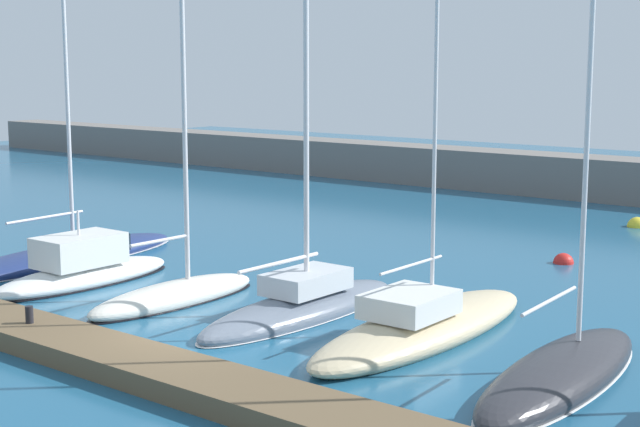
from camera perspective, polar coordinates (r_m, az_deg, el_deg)
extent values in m
plane|color=#1E567A|center=(24.08, -7.99, -8.08)|extent=(120.00, 120.00, 0.00)
cube|color=brown|center=(22.77, -11.68, -8.54)|extent=(29.48, 1.89, 0.49)
ellipsoid|color=navy|center=(35.44, -14.85, -2.51)|extent=(3.25, 10.17, 0.88)
ellipsoid|color=silver|center=(35.47, -14.84, -2.72)|extent=(3.29, 10.28, 0.12)
cylinder|color=silver|center=(35.05, -15.03, 12.17)|extent=(0.14, 0.14, 17.13)
cylinder|color=silver|center=(34.64, -16.02, -0.21)|extent=(0.35, 3.30, 0.10)
ellipsoid|color=white|center=(31.80, -13.87, -3.70)|extent=(2.08, 6.74, 0.86)
ellipsoid|color=black|center=(31.84, -13.86, -4.01)|extent=(2.11, 6.80, 0.12)
cube|color=silver|center=(31.53, -14.14, -2.12)|extent=(1.70, 2.72, 0.97)
cube|color=black|center=(32.20, -12.53, -1.57)|extent=(1.51, 0.69, 0.54)
cylinder|color=silver|center=(31.38, -14.20, -0.54)|extent=(0.08, 0.08, 0.80)
ellipsoid|color=silver|center=(28.73, -8.66, -4.92)|extent=(1.62, 6.24, 0.91)
ellipsoid|color=black|center=(28.77, -8.65, -5.23)|extent=(1.63, 6.30, 0.12)
cylinder|color=silver|center=(28.33, -8.06, 5.10)|extent=(0.14, 0.14, 9.04)
cylinder|color=silver|center=(28.01, -9.57, -1.61)|extent=(0.11, 2.08, 0.10)
ellipsoid|color=slate|center=(27.02, -1.05, -5.82)|extent=(2.12, 8.03, 1.07)
ellipsoid|color=silver|center=(27.05, -1.05, -6.04)|extent=(2.14, 8.11, 0.12)
cylinder|color=silver|center=(26.27, -0.83, 7.71)|extent=(0.15, 0.15, 11.57)
cylinder|color=silver|center=(25.95, -2.42, -2.95)|extent=(0.12, 3.21, 0.11)
cube|color=silver|center=(26.95, -0.83, -4.05)|extent=(1.49, 2.48, 0.58)
ellipsoid|color=beige|center=(25.07, 6.25, -6.82)|extent=(2.60, 9.35, 1.02)
cylinder|color=silver|center=(24.42, 6.96, 10.50)|extent=(0.10, 0.10, 13.94)
cylinder|color=silver|center=(24.10, 5.49, -3.06)|extent=(0.12, 2.81, 0.07)
cube|color=silver|center=(24.25, 5.35, -5.38)|extent=(1.81, 2.28, 0.60)
ellipsoid|color=#2D2D33|center=(22.16, 14.15, -9.29)|extent=(2.55, 7.97, 1.08)
ellipsoid|color=silver|center=(22.21, 14.13, -9.70)|extent=(2.58, 8.05, 0.12)
cylinder|color=silver|center=(20.89, 13.52, -5.07)|extent=(0.29, 2.93, 0.08)
sphere|color=red|center=(35.02, 14.28, -2.88)|extent=(0.73, 0.73, 0.73)
sphere|color=yellow|center=(43.61, 18.36, -0.76)|extent=(0.86, 0.86, 0.86)
cylinder|color=black|center=(25.45, -16.91, -5.78)|extent=(0.20, 0.20, 0.44)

